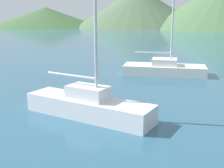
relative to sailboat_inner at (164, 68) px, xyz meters
name	(u,v)px	position (x,y,z in m)	size (l,w,h in m)	color
sailboat_inner	(164,68)	(0.00, 0.00, 0.00)	(5.88, 2.33, 7.90)	white
sailboat_middle	(88,103)	(-2.48, -9.72, 0.13)	(5.85, 2.97, 11.22)	silver
hill_west	(46,17)	(-52.60, 85.14, 3.40)	(44.30, 44.30, 7.71)	#3D6038
hill_central	(139,8)	(-16.03, 89.85, 6.96)	(49.57, 49.57, 14.84)	#4C6647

